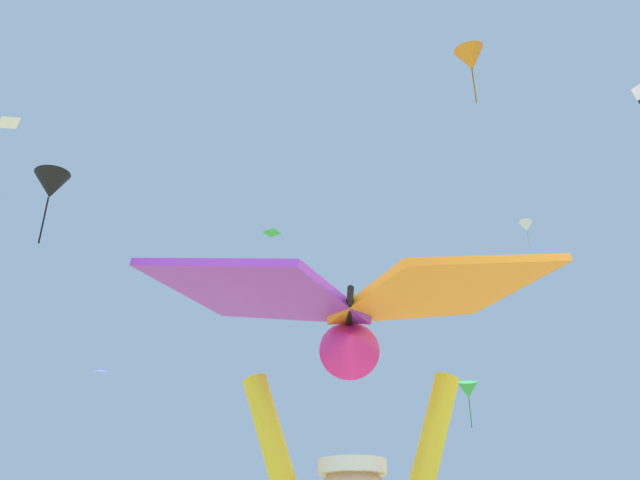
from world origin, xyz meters
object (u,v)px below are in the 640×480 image
Objects in this scene: distant_kite_green_low_right at (468,390)px; distant_kite_white_high_left at (8,122)px; distant_kite_orange_far_center at (471,59)px; distant_kite_blue_mid_right at (101,370)px; distant_kite_green_high_right at (272,232)px; distant_kite_white_mid_left at (526,226)px; held_stunt_kite at (349,307)px; distant_kite_black_low_left at (51,186)px.

distant_kite_white_high_left reaches higher than distant_kite_green_low_right.
distant_kite_blue_mid_right is at bearing 153.40° from distant_kite_orange_far_center.
distant_kite_green_high_right reaches higher than distant_kite_green_low_right.
distant_kite_blue_mid_right is (-14.03, 7.03, -10.74)m from distant_kite_orange_far_center.
distant_kite_orange_far_center is 1.84× the size of distant_kite_white_mid_left.
distant_kite_white_high_left is (-9.79, -6.87, 0.60)m from distant_kite_green_high_right.
distant_kite_orange_far_center is at bearing -4.17° from distant_kite_white_high_left.
distant_kite_blue_mid_right is at bearing 106.06° from held_stunt_kite.
distant_kite_blue_mid_right is 0.37× the size of distant_kite_black_low_left.
distant_kite_black_low_left is at bearing -120.61° from distant_kite_green_high_right.
distant_kite_orange_far_center is at bearing -26.60° from distant_kite_blue_mid_right.
distant_kite_orange_far_center is 3.31× the size of distant_kite_blue_mid_right.
held_stunt_kite is at bearing -108.17° from distant_kite_green_low_right.
distant_kite_blue_mid_right is (-6.86, 23.83, 6.13)m from held_stunt_kite.
distant_kite_orange_far_center reaches higher than distant_kite_white_high_left.
distant_kite_orange_far_center reaches higher than held_stunt_kite.
distant_kite_white_high_left reaches higher than distant_kite_black_low_left.
held_stunt_kite is at bearing -113.10° from distant_kite_orange_far_center.
distant_kite_white_mid_left is (12.06, 25.06, 14.05)m from held_stunt_kite.
distant_kite_green_high_right is (-11.03, -7.74, 5.29)m from distant_kite_green_low_right.
distant_kite_green_low_right is (3.55, 15.86, -9.02)m from distant_kite_orange_far_center.
held_stunt_kite is 35.27m from distant_kite_green_low_right.
distant_kite_black_low_left is at bearing -133.27° from distant_kite_green_low_right.
distant_kite_blue_mid_right is at bearing -170.46° from distant_kite_green_high_right.
distant_kite_green_low_right is at bearing 35.06° from distant_kite_white_high_left.
distant_kite_green_high_right is 0.50× the size of distant_kite_white_mid_left.
distant_kite_green_high_right is 12.40m from distant_kite_white_mid_left.
distant_kite_white_high_left is (-17.26, 1.26, -3.13)m from distant_kite_orange_far_center.
distant_kite_green_low_right is at bearing 46.73° from distant_kite_black_low_left.
distant_kite_white_mid_left is at bearing 3.71° from distant_kite_blue_mid_right.
distant_kite_green_low_right is 3.68× the size of distant_kite_green_high_right.
distant_kite_white_mid_left reaches higher than distant_kite_black_low_left.
held_stunt_kite is 1.10× the size of distant_kite_white_mid_left.
held_stunt_kite is 28.19m from distant_kite_green_high_right.
distant_kite_orange_far_center is at bearing -102.62° from distant_kite_green_low_right.
held_stunt_kite is 31.16m from distant_kite_white_mid_left.
distant_kite_blue_mid_right is 1.11× the size of distant_kite_green_high_right.
distant_kite_black_low_left is 7.10m from distant_kite_white_high_left.
distant_kite_white_high_left reaches higher than distant_kite_blue_mid_right.
distant_kite_green_high_right is (-0.31, 24.93, 13.14)m from held_stunt_kite.
distant_kite_white_high_left is at bearing 119.19° from held_stunt_kite.
distant_kite_white_high_left is at bearing -162.47° from distant_kite_white_mid_left.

